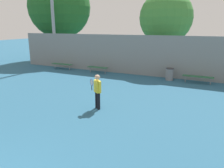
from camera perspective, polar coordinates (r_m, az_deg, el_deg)
The scene contains 9 objects.
tennis_player at distance 9.81m, azimuth -3.86°, elevation -1.47°, with size 0.53×0.51×1.59m.
bench_courtside_near at distance 15.48m, azimuth 21.55°, elevation 1.75°, with size 1.95×0.40×0.47m.
bench_courtside_far at distance 19.75m, azimuth -12.95°, elevation 5.05°, with size 2.02×0.40×0.47m.
bench_adjacent_court at distance 17.73m, azimuth -3.81°, elevation 4.30°, with size 1.73×0.40×0.47m.
light_pole_near_left at distance 21.45m, azimuth -15.43°, elevation 19.98°, with size 0.90×0.60×10.20m.
trash_bin at distance 15.78m, azimuth 14.82°, elevation 2.50°, with size 0.56×0.56×0.84m.
back_fence at distance 16.59m, azimuth 10.43°, elevation 7.17°, with size 24.74×0.06×3.04m.
tree_green_tall at distance 25.20m, azimuth -13.55°, elevation 18.94°, with size 6.53×6.53×8.91m.
tree_green_broad at distance 19.52m, azimuth 13.90°, elevation 16.46°, with size 4.40×4.40×6.57m.
Camera 1 is at (4.45, -1.73, 3.65)m, focal length 35.00 mm.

